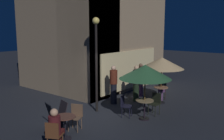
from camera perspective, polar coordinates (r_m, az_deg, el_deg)
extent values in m
plane|color=#21242A|center=(10.49, -3.27, -10.18)|extent=(60.00, 60.00, 0.00)
cube|color=#9A8163|center=(14.90, 1.35, 11.24)|extent=(7.19, 2.28, 7.96)
cube|color=#9A8163|center=(14.42, -10.87, 11.13)|extent=(2.28, 6.06, 7.96)
cube|color=beige|center=(14.09, 4.22, 0.16)|extent=(5.03, 0.08, 2.10)
cylinder|color=black|center=(10.48, -3.57, 0.36)|extent=(0.10, 0.10, 3.74)
sphere|color=#FEE06A|center=(10.35, -3.68, 11.11)|extent=(0.29, 0.29, 0.29)
cube|color=black|center=(9.31, -11.39, -9.81)|extent=(0.43, 0.61, 0.93)
cube|color=black|center=(9.19, -13.48, -10.17)|extent=(0.43, 0.61, 0.93)
cylinder|color=black|center=(10.10, 7.33, -10.95)|extent=(0.40, 0.40, 0.03)
cylinder|color=black|center=(9.98, 7.37, -9.02)|extent=(0.06, 0.06, 0.75)
cylinder|color=olive|center=(9.86, 7.42, -6.88)|extent=(0.70, 0.70, 0.03)
cylinder|color=black|center=(12.27, 10.97, -7.32)|extent=(0.40, 0.40, 0.03)
cylinder|color=black|center=(12.17, 11.02, -5.69)|extent=(0.06, 0.06, 0.75)
cylinder|color=#876044|center=(12.08, 11.08, -3.90)|extent=(0.67, 0.67, 0.03)
cylinder|color=black|center=(8.52, -10.51, -15.04)|extent=(0.40, 0.40, 0.03)
cylinder|color=black|center=(8.38, -10.59, -12.85)|extent=(0.06, 0.06, 0.73)
cylinder|color=#543126|center=(8.24, -10.67, -10.39)|extent=(0.69, 0.69, 0.03)
cylinder|color=black|center=(10.09, 7.33, -10.87)|extent=(0.36, 0.36, 0.06)
cylinder|color=#523F1F|center=(9.79, 7.46, -5.22)|extent=(0.05, 0.05, 2.11)
cone|color=#285532|center=(9.61, 7.56, -0.39)|extent=(2.00, 2.00, 0.54)
cylinder|color=black|center=(12.27, 10.97, -7.26)|extent=(0.36, 0.36, 0.06)
cylinder|color=#4F351C|center=(12.01, 11.13, -2.49)|extent=(0.05, 0.05, 2.15)
cone|color=tan|center=(11.87, 11.26, 1.58)|extent=(2.04, 2.04, 0.52)
cylinder|color=black|center=(10.29, 4.47, -9.27)|extent=(0.03, 0.03, 0.44)
cylinder|color=black|center=(10.00, 4.00, -9.83)|extent=(0.03, 0.03, 0.44)
cylinder|color=black|center=(10.37, 2.75, -9.10)|extent=(0.03, 0.03, 0.44)
cylinder|color=black|center=(10.09, 2.24, -9.65)|extent=(0.03, 0.03, 0.44)
cube|color=black|center=(10.11, 3.38, -8.17)|extent=(0.51, 0.51, 0.04)
cube|color=black|center=(10.09, 2.41, -6.87)|extent=(0.39, 0.17, 0.41)
cylinder|color=black|center=(10.35, 9.77, -9.28)|extent=(0.03, 0.03, 0.44)
cylinder|color=black|center=(10.52, 8.26, -8.93)|extent=(0.03, 0.03, 0.44)
cylinder|color=black|center=(10.62, 10.74, -8.83)|extent=(0.03, 0.03, 0.44)
cylinder|color=black|center=(10.78, 9.25, -8.50)|extent=(0.03, 0.03, 0.44)
cube|color=black|center=(10.49, 9.54, -7.64)|extent=(0.43, 0.43, 0.04)
cube|color=black|center=(10.58, 10.12, -6.25)|extent=(0.06, 0.41, 0.41)
cylinder|color=black|center=(12.80, 11.94, -5.62)|extent=(0.03, 0.03, 0.47)
cylinder|color=black|center=(12.82, 10.51, -5.55)|extent=(0.03, 0.03, 0.47)
cylinder|color=black|center=(13.10, 12.02, -5.27)|extent=(0.03, 0.03, 0.47)
cylinder|color=black|center=(13.12, 10.63, -5.20)|extent=(0.03, 0.03, 0.47)
cube|color=black|center=(12.90, 11.31, -4.32)|extent=(0.53, 0.53, 0.03)
cube|color=black|center=(13.02, 11.40, -3.14)|extent=(0.20, 0.38, 0.43)
cylinder|color=brown|center=(8.83, -7.86, -12.60)|extent=(0.03, 0.03, 0.45)
cylinder|color=brown|center=(8.97, -9.91, -12.30)|extent=(0.03, 0.03, 0.45)
cylinder|color=brown|center=(9.12, -6.95, -11.84)|extent=(0.03, 0.03, 0.45)
cylinder|color=brown|center=(9.25, -8.95, -11.56)|extent=(0.03, 0.03, 0.45)
cube|color=brown|center=(8.95, -8.46, -10.64)|extent=(0.56, 0.56, 0.04)
cube|color=brown|center=(9.05, -7.96, -8.93)|extent=(0.20, 0.41, 0.41)
cylinder|color=brown|center=(7.98, -13.39, -15.25)|extent=(0.03, 0.03, 0.44)
cube|color=brown|center=(7.69, -12.84, -14.27)|extent=(0.55, 0.55, 0.04)
cube|color=brown|center=(7.45, -13.50, -13.18)|extent=(0.22, 0.38, 0.43)
cube|color=#583863|center=(12.76, 11.26, -4.47)|extent=(0.47, 0.45, 0.14)
cylinder|color=#583863|center=(12.67, 11.17, -5.71)|extent=(0.14, 0.14, 0.49)
cylinder|color=black|center=(12.83, 11.35, -3.03)|extent=(0.34, 0.34, 0.59)
sphere|color=tan|center=(12.75, 11.41, -1.34)|extent=(0.20, 0.20, 0.20)
cube|color=#521816|center=(7.79, -12.42, -13.69)|extent=(0.48, 0.48, 0.14)
cylinder|color=#521816|center=(8.03, -11.88, -14.88)|extent=(0.14, 0.14, 0.49)
cylinder|color=#491519|center=(7.57, -12.93, -12.14)|extent=(0.35, 0.35, 0.56)
sphere|color=tan|center=(7.44, -13.04, -9.40)|extent=(0.23, 0.23, 0.23)
cylinder|color=black|center=(11.85, 0.35, -5.40)|extent=(0.31, 0.31, 0.97)
cylinder|color=#542114|center=(11.67, 0.35, -1.59)|extent=(0.36, 0.36, 0.64)
sphere|color=tan|center=(11.60, 0.36, 0.43)|extent=(0.22, 0.22, 0.22)
cylinder|color=#522F5E|center=(13.22, 6.45, -3.98)|extent=(0.27, 0.27, 0.92)
cylinder|color=#481916|center=(13.06, 6.51, -0.69)|extent=(0.32, 0.32, 0.62)
sphere|color=brown|center=(13.00, 6.54, 1.05)|extent=(0.20, 0.20, 0.20)
cylinder|color=black|center=(12.33, 5.49, -5.08)|extent=(0.28, 0.28, 0.87)
cylinder|color=black|center=(12.16, 5.54, -1.55)|extent=(0.33, 0.33, 0.68)
sphere|color=tan|center=(12.08, 5.58, 0.51)|extent=(0.23, 0.23, 0.23)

